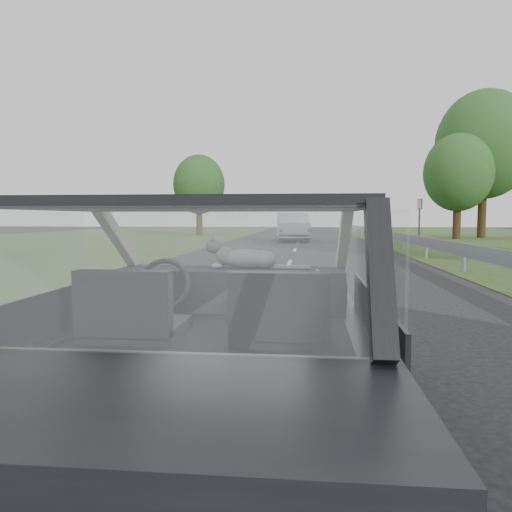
% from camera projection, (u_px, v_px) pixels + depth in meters
% --- Properties ---
extents(ground, '(140.00, 140.00, 0.00)m').
position_uv_depth(ground, '(215.00, 445.00, 2.98)').
color(ground, '#34353A').
rests_on(ground, ground).
extents(subject_car, '(1.80, 4.00, 1.45)m').
position_uv_depth(subject_car, '(215.00, 326.00, 2.92)').
color(subject_car, black).
rests_on(subject_car, ground).
extents(dashboard, '(1.58, 0.45, 0.30)m').
position_uv_depth(dashboard, '(231.00, 290.00, 3.54)').
color(dashboard, black).
rests_on(dashboard, subject_car).
extents(driver_seat, '(0.50, 0.72, 0.42)m').
position_uv_depth(driver_seat, '(131.00, 307.00, 2.67)').
color(driver_seat, black).
rests_on(driver_seat, subject_car).
extents(passenger_seat, '(0.50, 0.72, 0.42)m').
position_uv_depth(passenger_seat, '(280.00, 310.00, 2.58)').
color(passenger_seat, black).
rests_on(passenger_seat, subject_car).
extents(steering_wheel, '(0.36, 0.36, 0.04)m').
position_uv_depth(steering_wheel, '(164.00, 284.00, 3.28)').
color(steering_wheel, black).
rests_on(steering_wheel, dashboard).
extents(cat, '(0.55, 0.20, 0.24)m').
position_uv_depth(cat, '(247.00, 257.00, 3.52)').
color(cat, gray).
rests_on(cat, dashboard).
extents(guardrail, '(0.05, 90.00, 0.32)m').
position_uv_depth(guardrail, '(459.00, 249.00, 12.41)').
color(guardrail, '#969CA9').
rests_on(guardrail, ground).
extents(other_car, '(2.40, 5.12, 1.63)m').
position_uv_depth(other_car, '(293.00, 227.00, 28.61)').
color(other_car, '#A4A9B1').
rests_on(other_car, ground).
extents(highway_sign, '(0.14, 0.95, 2.36)m').
position_uv_depth(highway_sign, '(419.00, 221.00, 26.86)').
color(highway_sign, '#185A2E').
rests_on(highway_sign, ground).
extents(tree_2, '(5.17, 5.17, 6.45)m').
position_uv_depth(tree_2, '(458.00, 188.00, 31.39)').
color(tree_2, '#325D27').
rests_on(tree_2, ground).
extents(tree_3, '(7.00, 7.00, 9.54)m').
position_uv_depth(tree_3, '(483.00, 166.00, 33.22)').
color(tree_3, '#325D27').
rests_on(tree_3, ground).
extents(tree_6, '(4.73, 4.73, 6.04)m').
position_uv_depth(tree_6, '(199.00, 196.00, 38.61)').
color(tree_6, '#325D27').
rests_on(tree_6, ground).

